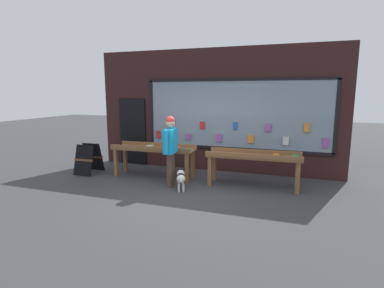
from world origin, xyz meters
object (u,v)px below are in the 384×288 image
(display_table_left, at_px, (154,151))
(small_dog, at_px, (181,178))
(person_browsing, at_px, (170,145))
(sandwich_board_sign, at_px, (89,158))
(display_table_right, at_px, (254,159))

(display_table_left, bearing_deg, small_dog, -37.02)
(person_browsing, bearing_deg, small_dog, -123.42)
(sandwich_board_sign, bearing_deg, display_table_right, 1.11)
(display_table_left, distance_m, person_browsing, 1.04)
(display_table_right, xyz_separation_m, small_dog, (-1.57, -0.83, -0.39))
(person_browsing, relative_size, small_dog, 3.18)
(display_table_left, height_order, sandwich_board_sign, display_table_left)
(display_table_right, distance_m, small_dog, 1.82)
(display_table_right, distance_m, person_browsing, 2.04)
(display_table_left, distance_m, sandwich_board_sign, 1.96)
(person_browsing, xyz_separation_m, small_dog, (0.34, -0.20, -0.71))
(display_table_left, xyz_separation_m, display_table_right, (2.67, 0.00, -0.02))
(display_table_left, xyz_separation_m, small_dog, (1.11, -0.83, -0.41))
(display_table_left, distance_m, small_dog, 1.44)
(display_table_left, height_order, display_table_right, display_table_left)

